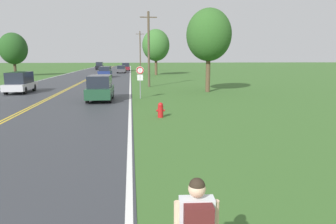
# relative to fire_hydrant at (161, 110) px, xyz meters

# --- Properties ---
(fire_hydrant) EXTENTS (0.45, 0.29, 0.80)m
(fire_hydrant) POSITION_rel_fire_hydrant_xyz_m (0.00, 0.00, 0.00)
(fire_hydrant) COLOR red
(fire_hydrant) RESTS_ON ground
(traffic_sign) EXTENTS (0.60, 0.10, 2.47)m
(traffic_sign) POSITION_rel_fire_hydrant_xyz_m (-0.81, 7.64, 1.45)
(traffic_sign) COLOR gray
(traffic_sign) RESTS_ON ground
(utility_pole_midground) EXTENTS (1.80, 0.24, 7.91)m
(utility_pole_midground) POSITION_rel_fire_hydrant_xyz_m (0.44, 17.15, 3.70)
(utility_pole_midground) COLOR brown
(utility_pole_midground) RESTS_ON ground
(utility_pole_far) EXTENTS (1.80, 0.24, 8.71)m
(utility_pole_far) POSITION_rel_fire_hydrant_xyz_m (0.59, 50.54, 4.11)
(utility_pole_far) COLOR brown
(utility_pole_far) RESTS_ON ground
(tree_left_verge) EXTENTS (4.61, 4.61, 7.34)m
(tree_left_verge) POSITION_rel_fire_hydrant_xyz_m (-21.39, 39.58, 4.26)
(tree_left_verge) COLOR #473828
(tree_left_verge) RESTS_ON ground
(tree_mid_treeline) EXTENTS (4.06, 4.06, 7.48)m
(tree_mid_treeline) POSITION_rel_fire_hydrant_xyz_m (5.53, 11.52, 4.72)
(tree_mid_treeline) COLOR brown
(tree_mid_treeline) RESTS_ON ground
(tree_right_cluster) EXTENTS (4.95, 4.95, 8.23)m
(tree_right_cluster) POSITION_rel_fire_hydrant_xyz_m (3.12, 39.97, 4.95)
(tree_right_cluster) COLOR brown
(tree_right_cluster) RESTS_ON ground
(car_dark_green_van_approaching) EXTENTS (1.78, 4.07, 1.86)m
(car_dark_green_van_approaching) POSITION_rel_fire_hydrant_xyz_m (-3.77, 6.83, 0.55)
(car_dark_green_van_approaching) COLOR black
(car_dark_green_van_approaching) RESTS_ON ground
(car_silver_van_mid_near) EXTENTS (1.85, 4.42, 1.86)m
(car_silver_van_mid_near) POSITION_rel_fire_hydrant_xyz_m (-11.43, 12.88, 0.56)
(car_silver_van_mid_near) COLOR black
(car_silver_van_mid_near) RESTS_ON ground
(car_dark_blue_suv_mid_far) EXTENTS (2.06, 4.04, 1.73)m
(car_dark_blue_suv_mid_far) POSITION_rel_fire_hydrant_xyz_m (-5.65, 34.32, 0.51)
(car_dark_blue_suv_mid_far) COLOR black
(car_dark_blue_suv_mid_far) RESTS_ON ground
(car_dark_grey_hatchback_receding) EXTENTS (1.89, 3.61, 1.56)m
(car_dark_grey_hatchback_receding) POSITION_rel_fire_hydrant_xyz_m (-3.45, 47.94, 0.41)
(car_dark_grey_hatchback_receding) COLOR black
(car_dark_grey_hatchback_receding) RESTS_ON ground
(car_maroon_van_distant) EXTENTS (1.97, 4.53, 1.94)m
(car_maroon_van_distant) POSITION_rel_fire_hydrant_xyz_m (-2.66, 58.16, 0.59)
(car_maroon_van_distant) COLOR black
(car_maroon_van_distant) RESTS_ON ground
(car_black_van_horizon) EXTENTS (1.91, 4.34, 2.02)m
(car_black_van_horizon) POSITION_rel_fire_hydrant_xyz_m (-9.80, 67.25, 0.63)
(car_black_van_horizon) COLOR black
(car_black_van_horizon) RESTS_ON ground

